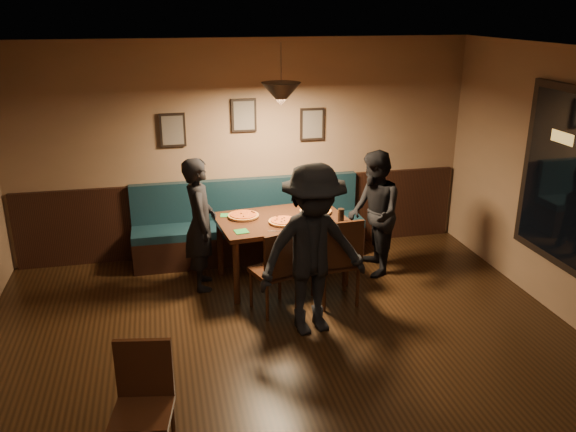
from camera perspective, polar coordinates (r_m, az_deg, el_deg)
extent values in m
plane|color=black|center=(5.18, 2.23, -18.01)|extent=(7.00, 7.00, 0.00)
plane|color=silver|center=(4.12, 2.76, 14.58)|extent=(7.00, 7.00, 0.00)
plane|color=#8C704F|center=(7.74, -4.24, 6.43)|extent=(6.00, 0.00, 6.00)
cube|color=black|center=(7.96, -4.05, 0.07)|extent=(5.88, 0.06, 1.00)
cube|color=black|center=(7.57, -11.08, 8.15)|extent=(0.32, 0.04, 0.42)
cube|color=black|center=(7.62, -4.29, 9.68)|extent=(0.32, 0.04, 0.42)
cube|color=black|center=(7.82, 2.35, 8.86)|extent=(0.32, 0.04, 0.42)
cone|color=black|center=(6.60, -0.67, 11.71)|extent=(0.44, 0.44, 0.25)
cube|color=black|center=(7.10, -0.61, -3.26)|extent=(1.59, 1.12, 0.80)
imported|color=black|center=(6.88, -8.48, -0.78)|extent=(0.40, 0.59, 1.57)
imported|color=black|center=(7.25, 8.30, 0.21)|extent=(0.67, 0.82, 1.55)
imported|color=black|center=(5.83, 2.43, -3.37)|extent=(1.24, 0.85, 1.77)
cylinder|color=orange|center=(7.00, -4.33, 0.04)|extent=(0.45, 0.45, 0.04)
cylinder|color=orange|center=(6.80, -0.44, -0.52)|extent=(0.42, 0.42, 0.04)
cylinder|color=orange|center=(7.14, 2.68, 0.49)|extent=(0.50, 0.50, 0.04)
cylinder|color=black|center=(6.85, 5.14, 0.09)|extent=(0.08, 0.08, 0.16)
cylinder|color=maroon|center=(7.03, 3.43, 0.45)|extent=(0.03, 0.03, 0.11)
cube|color=#1F7732|center=(7.09, -6.01, 0.07)|extent=(0.15, 0.15, 0.01)
cube|color=#1D6D2B|center=(6.56, -4.53, -1.49)|extent=(0.17, 0.17, 0.01)
cube|color=silver|center=(6.56, -0.51, -1.44)|extent=(0.18, 0.07, 0.00)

